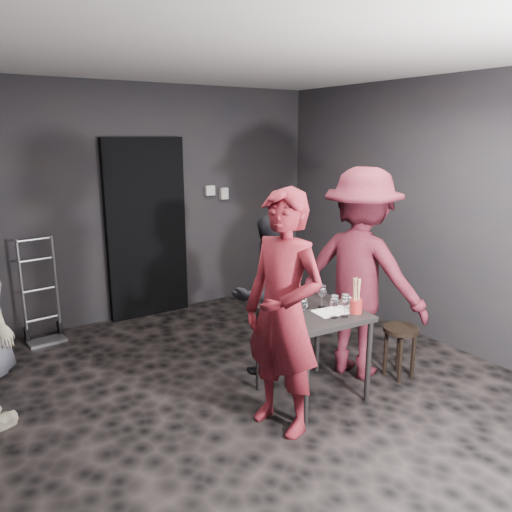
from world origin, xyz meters
TOP-DOWN VIEW (x-y plane):
  - floor at (0.00, 0.00)m, footprint 4.50×5.00m
  - ceiling at (0.00, 0.00)m, footprint 4.50×5.00m
  - wall_back at (0.00, 2.50)m, footprint 4.50×0.04m
  - wall_right at (2.25, 0.00)m, footprint 0.04×5.00m
  - doorway at (0.00, 2.44)m, footprint 0.95×0.10m
  - wallbox_upper at (0.85, 2.45)m, footprint 0.12×0.06m
  - wallbox_lower at (1.05, 2.45)m, footprint 0.10×0.06m
  - hand_truck at (-1.24, 2.29)m, footprint 0.37×0.32m
  - tasting_table at (0.41, -0.15)m, footprint 0.72×0.72m
  - stool at (1.28, -0.31)m, footprint 0.31×0.31m
  - server_red at (-0.06, -0.37)m, footprint 0.70×0.88m
  - woman_black at (0.37, 0.44)m, footprint 0.70×0.40m
  - man_maroon at (1.03, -0.03)m, footprint 1.17×1.65m
  - tasting_mat at (0.52, -0.25)m, footprint 0.31×0.22m
  - wine_glass_a at (0.18, -0.29)m, footprint 0.10×0.10m
  - wine_glass_b at (0.16, -0.11)m, footprint 0.08×0.08m
  - wine_glass_c at (0.39, -0.06)m, footprint 0.10×0.10m
  - wine_glass_d at (0.44, -0.35)m, footprint 0.09×0.09m
  - wine_glass_e at (0.52, -0.39)m, footprint 0.08×0.08m
  - wine_glass_f at (0.51, -0.13)m, footprint 0.09×0.09m
  - wine_bottle at (0.17, -0.11)m, footprint 0.07×0.07m
  - breadstick_cup at (0.66, -0.37)m, footprint 0.10×0.10m
  - reserved_card at (0.70, -0.22)m, footprint 0.09×0.13m

SIDE VIEW (x-z plane):
  - floor at x=0.00m, z-range -0.01..0.01m
  - hand_truck at x=-1.24m, z-range -0.35..0.76m
  - stool at x=1.28m, z-range 0.13..0.60m
  - tasting_table at x=0.41m, z-range 0.28..1.03m
  - woman_black at x=0.37m, z-range 0.00..1.41m
  - tasting_mat at x=0.52m, z-range 0.75..0.75m
  - reserved_card at x=0.70m, z-range 0.75..0.84m
  - wine_glass_b at x=0.16m, z-range 0.75..0.95m
  - wine_glass_d at x=0.44m, z-range 0.75..0.95m
  - wine_glass_e at x=0.52m, z-range 0.75..0.95m
  - wine_glass_c at x=0.39m, z-range 0.75..0.96m
  - wine_glass_f at x=0.51m, z-range 0.75..0.96m
  - wine_glass_a at x=0.18m, z-range 0.75..0.97m
  - wine_bottle at x=0.17m, z-range 0.72..1.00m
  - breadstick_cup at x=0.66m, z-range 0.73..1.04m
  - doorway at x=0.00m, z-range 0.00..2.10m
  - server_red at x=-0.06m, z-range 0.00..2.12m
  - man_maroon at x=1.03m, z-range 0.00..2.32m
  - wall_back at x=0.00m, z-range 0.00..2.70m
  - wall_right at x=2.25m, z-range 0.00..2.70m
  - wallbox_lower at x=1.05m, z-range 1.33..1.47m
  - wallbox_upper at x=0.85m, z-range 1.39..1.51m
  - ceiling at x=0.00m, z-range 2.69..2.71m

